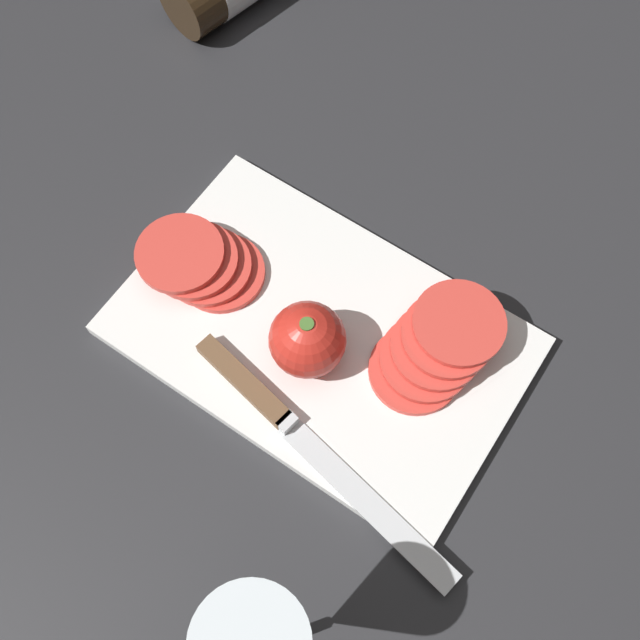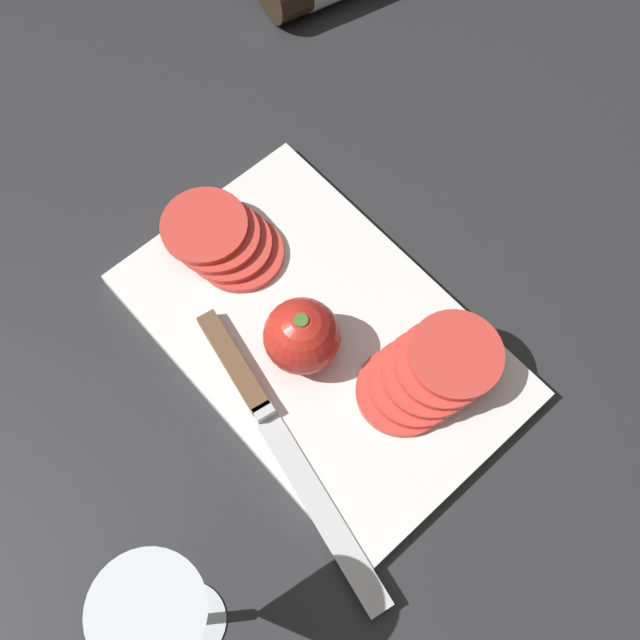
# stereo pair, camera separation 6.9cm
# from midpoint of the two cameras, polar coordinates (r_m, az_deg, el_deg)

# --- Properties ---
(ground_plane) EXTENTS (3.00, 3.00, 0.00)m
(ground_plane) POSITION_cam_midpoint_polar(r_m,az_deg,el_deg) (0.71, -2.67, -5.15)
(ground_plane) COLOR #28282B
(cutting_board) EXTENTS (0.38, 0.24, 0.02)m
(cutting_board) POSITION_cam_midpoint_polar(r_m,az_deg,el_deg) (0.72, -2.71, -1.52)
(cutting_board) COLOR white
(cutting_board) RESTS_ON ground_plane
(whole_tomato) EXTENTS (0.07, 0.07, 0.07)m
(whole_tomato) POSITION_cam_midpoint_polar(r_m,az_deg,el_deg) (0.67, -3.87, -1.83)
(whole_tomato) COLOR red
(whole_tomato) RESTS_ON cutting_board
(knife) EXTENTS (0.31, 0.08, 0.01)m
(knife) POSITION_cam_midpoint_polar(r_m,az_deg,el_deg) (0.68, -6.44, -7.19)
(knife) COLOR silver
(knife) RESTS_ON cutting_board
(tomato_slice_stack_near) EXTENTS (0.10, 0.14, 0.04)m
(tomato_slice_stack_near) POSITION_cam_midpoint_polar(r_m,az_deg,el_deg) (0.69, 6.11, -2.38)
(tomato_slice_stack_near) COLOR #D63D33
(tomato_slice_stack_near) RESTS_ON cutting_board
(tomato_slice_stack_far) EXTENTS (0.12, 0.10, 0.03)m
(tomato_slice_stack_far) POSITION_cam_midpoint_polar(r_m,az_deg,el_deg) (0.74, -11.69, 3.98)
(tomato_slice_stack_far) COLOR #D63D33
(tomato_slice_stack_far) RESTS_ON cutting_board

